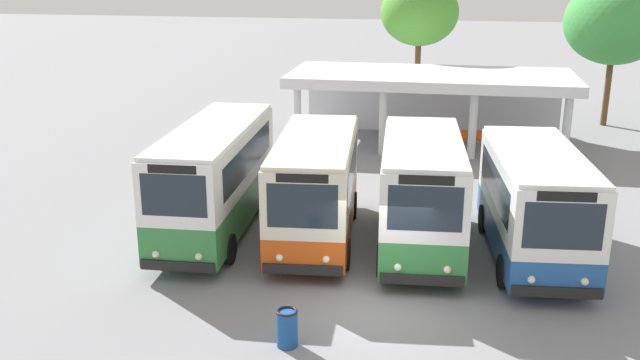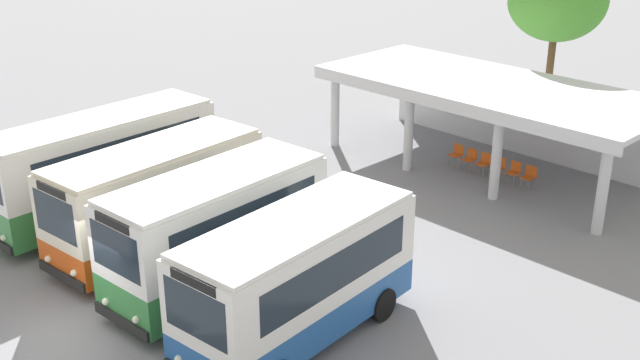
{
  "view_description": "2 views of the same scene",
  "coord_description": "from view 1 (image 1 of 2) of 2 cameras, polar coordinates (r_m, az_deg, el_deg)",
  "views": [
    {
      "loc": [
        1.52,
        -16.09,
        8.45
      ],
      "look_at": [
        -2.62,
        6.08,
        1.41
      ],
      "focal_mm": 39.76,
      "sensor_mm": 36.0,
      "label": 1
    },
    {
      "loc": [
        16.31,
        -7.29,
        11.11
      ],
      "look_at": [
        0.35,
        8.44,
        1.93
      ],
      "focal_mm": 43.74,
      "sensor_mm": 36.0,
      "label": 2
    }
  ],
  "objects": [
    {
      "name": "city_bus_second_in_row",
      "position": [
        21.78,
        -0.39,
        -0.37
      ],
      "size": [
        2.89,
        7.06,
        3.3
      ],
      "color": "black",
      "rests_on": "ground"
    },
    {
      "name": "litter_bin_apron",
      "position": [
        16.42,
        -2.66,
        -11.8
      ],
      "size": [
        0.49,
        0.49,
        0.9
      ],
      "color": "#19478C",
      "rests_on": "ground"
    },
    {
      "name": "waiting_chair_end_by_column",
      "position": [
        33.7,
        7.2,
        3.6
      ],
      "size": [
        0.44,
        0.44,
        0.86
      ],
      "color": "slate",
      "rests_on": "ground"
    },
    {
      "name": "waiting_chair_far_end_seat",
      "position": [
        33.66,
        12.72,
        3.29
      ],
      "size": [
        0.44,
        0.44,
        0.86
      ],
      "color": "slate",
      "rests_on": "ground"
    },
    {
      "name": "city_bus_fourth_amber",
      "position": [
        21.32,
        16.93,
        -1.61
      ],
      "size": [
        2.95,
        6.83,
        3.26
      ],
      "color": "black",
      "rests_on": "ground"
    },
    {
      "name": "city_bus_middle_cream",
      "position": [
        21.19,
        8.17,
        -0.86
      ],
      "size": [
        2.76,
        6.65,
        3.45
      ],
      "color": "black",
      "rests_on": "ground"
    },
    {
      "name": "roadside_tree_behind_canopy",
      "position": [
        39.5,
        8.02,
        13.17
      ],
      "size": [
        4.18,
        4.18,
        7.49
      ],
      "color": "brown",
      "rests_on": "ground"
    },
    {
      "name": "waiting_chair_fifth_seat",
      "position": [
        33.65,
        11.62,
        3.36
      ],
      "size": [
        0.44,
        0.44,
        0.86
      ],
      "color": "slate",
      "rests_on": "ground"
    },
    {
      "name": "roadside_tree_east_of_canopy",
      "position": [
        40.0,
        22.69,
        11.65
      ],
      "size": [
        5.14,
        5.14,
        7.58
      ],
      "color": "brown",
      "rests_on": "ground"
    },
    {
      "name": "waiting_chair_middle_seat",
      "position": [
        33.61,
        9.41,
        3.47
      ],
      "size": [
        0.44,
        0.44,
        0.86
      ],
      "color": "slate",
      "rests_on": "ground"
    },
    {
      "name": "city_bus_nearest_orange",
      "position": [
        22.66,
        -8.45,
        0.39
      ],
      "size": [
        2.59,
        7.98,
        3.48
      ],
      "color": "black",
      "rests_on": "ground"
    },
    {
      "name": "waiting_chair_fourth_seat",
      "position": [
        33.61,
        10.52,
        3.41
      ],
      "size": [
        0.44,
        0.44,
        0.86
      ],
      "color": "slate",
      "rests_on": "ground"
    },
    {
      "name": "ground_plane",
      "position": [
        18.23,
        4.66,
        -10.32
      ],
      "size": [
        180.0,
        180.0,
        0.0
      ],
      "primitive_type": "plane",
      "color": "gray"
    },
    {
      "name": "terminal_canopy",
      "position": [
        34.42,
        8.92,
        7.41
      ],
      "size": [
        13.12,
        5.66,
        3.4
      ],
      "color": "silver",
      "rests_on": "ground"
    },
    {
      "name": "waiting_chair_second_from_end",
      "position": [
        33.64,
        8.3,
        3.53
      ],
      "size": [
        0.44,
        0.44,
        0.86
      ],
      "color": "slate",
      "rests_on": "ground"
    }
  ]
}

